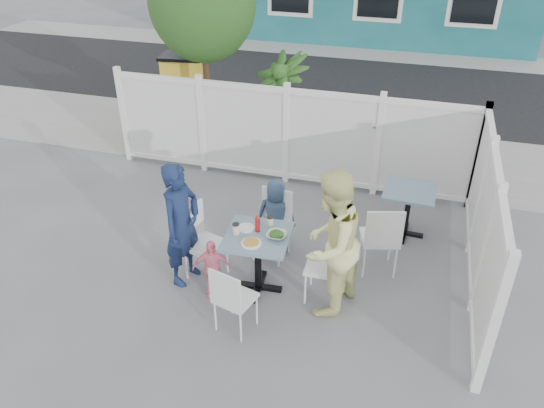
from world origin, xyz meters
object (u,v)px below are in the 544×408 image
(chair_near, at_px, (231,296))
(toddler, at_px, (212,268))
(spare_table, at_px, (409,200))
(chair_back, at_px, (274,219))
(woman, at_px, (330,244))
(chair_right, at_px, (331,261))
(main_table, at_px, (258,248))
(man, at_px, (182,225))
(utility_cabinet, at_px, (186,94))
(chair_left, at_px, (200,237))
(boy, at_px, (276,215))

(chair_near, height_order, toddler, chair_near)
(spare_table, xyz_separation_m, chair_back, (-1.65, -0.95, -0.02))
(chair_back, height_order, woman, woman)
(spare_table, height_order, chair_right, chair_right)
(main_table, distance_m, chair_right, 0.86)
(man, bearing_deg, main_table, -73.67)
(spare_table, height_order, man, man)
(utility_cabinet, xyz_separation_m, chair_left, (2.10, -4.26, -0.15))
(spare_table, relative_size, chair_back, 0.77)
(man, bearing_deg, chair_near, -116.61)
(main_table, height_order, toddler, main_table)
(main_table, height_order, chair_near, chair_near)
(chair_back, bearing_deg, toddler, 72.69)
(toddler, bearing_deg, chair_back, 44.68)
(main_table, distance_m, man, 0.94)
(man, height_order, woman, woman)
(spare_table, distance_m, chair_right, 1.80)
(woman, relative_size, boy, 1.68)
(spare_table, bearing_deg, main_table, -133.69)
(utility_cabinet, bearing_deg, chair_back, -59.70)
(chair_right, relative_size, boy, 0.88)
(man, height_order, boy, man)
(chair_near, bearing_deg, woman, 52.49)
(woman, bearing_deg, main_table, -76.99)
(chair_near, relative_size, toddler, 1.11)
(woman, bearing_deg, boy, -118.76)
(spare_table, distance_m, chair_near, 2.99)
(chair_right, distance_m, chair_back, 1.11)
(utility_cabinet, height_order, man, man)
(spare_table, height_order, chair_back, chair_back)
(utility_cabinet, relative_size, toddler, 1.83)
(spare_table, bearing_deg, woman, -113.35)
(boy, bearing_deg, main_table, 82.87)
(man, bearing_deg, toddler, -102.15)
(utility_cabinet, distance_m, chair_near, 5.84)
(chair_back, relative_size, woman, 0.53)
(toddler, bearing_deg, woman, -12.74)
(chair_near, relative_size, man, 0.54)
(chair_left, relative_size, toddler, 1.24)
(spare_table, distance_m, chair_back, 1.90)
(utility_cabinet, bearing_deg, main_table, -64.64)
(spare_table, relative_size, chair_left, 0.75)
(woman, bearing_deg, utility_cabinet, -121.89)
(woman, height_order, toddler, woman)
(spare_table, bearing_deg, chair_right, -115.28)
(chair_left, relative_size, boy, 0.91)
(boy, relative_size, toddler, 1.35)
(toddler, bearing_deg, man, 134.59)
(chair_back, bearing_deg, spare_table, -142.67)
(toddler, bearing_deg, utility_cabinet, 96.74)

